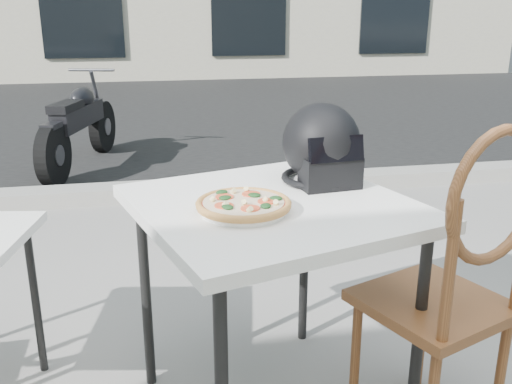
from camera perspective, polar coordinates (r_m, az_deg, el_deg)
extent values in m
cube|color=black|center=(8.56, -7.19, 7.94)|extent=(30.00, 8.00, 0.00)
cube|color=gray|center=(4.67, -3.63, 0.47)|extent=(30.00, 0.25, 0.12)
cube|color=black|center=(12.45, -17.12, 17.75)|extent=(1.60, 0.08, 2.20)
cube|color=black|center=(12.61, -0.74, 18.48)|extent=(1.60, 0.08, 2.20)
cube|color=black|center=(13.59, 13.80, 17.95)|extent=(1.60, 0.08, 2.20)
cube|color=white|center=(1.93, 1.75, -1.56)|extent=(1.08, 1.08, 0.04)
cylinder|color=black|center=(2.04, 15.91, -13.98)|extent=(0.05, 0.05, 0.78)
cylinder|color=black|center=(2.28, -10.95, -10.11)|extent=(0.05, 0.05, 0.78)
cylinder|color=black|center=(2.54, 4.84, -6.75)|extent=(0.05, 0.05, 0.78)
cylinder|color=white|center=(1.82, -1.25, -1.90)|extent=(0.28, 0.28, 0.01)
torus|color=white|center=(1.81, -1.25, -1.74)|extent=(0.29, 0.29, 0.01)
cylinder|color=#BF8745|center=(1.81, -1.25, -1.33)|extent=(0.39, 0.39, 0.01)
torus|color=#BF8745|center=(1.81, -1.25, -1.14)|extent=(0.41, 0.41, 0.02)
cylinder|color=red|center=(1.81, -1.25, -1.11)|extent=(0.35, 0.35, 0.00)
cylinder|color=beige|center=(1.81, -1.25, -1.02)|extent=(0.34, 0.34, 0.00)
cylinder|color=#D84725|center=(1.80, 1.11, -0.93)|extent=(0.08, 0.08, 0.00)
cylinder|color=#D84725|center=(1.87, -0.50, -0.19)|extent=(0.08, 0.08, 0.00)
cylinder|color=#D84725|center=(1.85, -3.17, -0.48)|extent=(0.08, 0.08, 0.00)
cylinder|color=#D84725|center=(1.76, -3.22, -1.35)|extent=(0.08, 0.08, 0.00)
cylinder|color=#D84725|center=(1.74, -0.59, -1.64)|extent=(0.08, 0.08, 0.00)
ellipsoid|color=#153A17|center=(1.85, -0.17, -0.31)|extent=(0.05, 0.05, 0.01)
ellipsoid|color=#153A17|center=(1.83, -3.11, -0.57)|extent=(0.05, 0.05, 0.01)
ellipsoid|color=#153A17|center=(1.75, 0.98, -1.39)|extent=(0.05, 0.05, 0.01)
ellipsoid|color=#153A17|center=(1.74, -2.88, -1.51)|extent=(0.05, 0.05, 0.01)
ellipsoid|color=#153A17|center=(1.82, 2.00, -0.62)|extent=(0.05, 0.04, 0.01)
ellipsoid|color=#153A17|center=(1.88, -3.45, -0.02)|extent=(0.05, 0.05, 0.01)
cylinder|color=#F3DF94|center=(1.77, -1.18, -1.07)|extent=(0.02, 0.03, 0.02)
cylinder|color=#F3DF94|center=(1.88, -2.27, 0.09)|extent=(0.03, 0.03, 0.02)
cylinder|color=#F3DF94|center=(1.80, 0.97, -0.78)|extent=(0.02, 0.02, 0.02)
cylinder|color=#F3DF94|center=(1.90, -0.97, 0.25)|extent=(0.02, 0.03, 0.02)
cylinder|color=#F3DF94|center=(1.71, -0.62, -1.77)|extent=(0.03, 0.03, 0.02)
cylinder|color=#F3DF94|center=(1.81, -4.37, -0.72)|extent=(0.03, 0.02, 0.02)
cylinder|color=#F3DF94|center=(1.77, 2.00, -1.08)|extent=(0.02, 0.03, 0.02)
cylinder|color=#F3DF94|center=(1.76, -3.07, -1.22)|extent=(0.03, 0.03, 0.02)
ellipsoid|color=black|center=(2.12, 6.53, 4.92)|extent=(0.32, 0.33, 0.30)
cube|color=black|center=(2.06, 7.45, 1.93)|extent=(0.22, 0.13, 0.12)
torus|color=black|center=(2.16, 6.40, 1.48)|extent=(0.32, 0.32, 0.03)
cube|color=black|center=(2.01, 8.03, 4.27)|extent=(0.20, 0.06, 0.09)
cube|color=brown|center=(2.06, 17.24, -10.62)|extent=(0.57, 0.57, 0.04)
cylinder|color=brown|center=(2.40, 16.28, -13.15)|extent=(0.05, 0.05, 0.48)
cylinder|color=brown|center=(2.18, 9.90, -16.05)|extent=(0.05, 0.05, 0.48)
cylinder|color=brown|center=(2.23, 23.23, -16.58)|extent=(0.05, 0.05, 0.48)
cylinder|color=brown|center=(1.74, 18.76, -7.90)|extent=(0.05, 0.05, 0.46)
torus|color=brown|center=(1.80, 22.95, -0.40)|extent=(0.41, 0.19, 0.43)
cylinder|color=black|center=(2.51, -21.19, -10.07)|extent=(0.04, 0.04, 0.65)
cylinder|color=black|center=(6.27, -15.10, 6.34)|extent=(0.25, 0.54, 0.53)
cylinder|color=slate|center=(6.27, -15.10, 6.34)|extent=(0.17, 0.20, 0.18)
cylinder|color=black|center=(5.14, -19.61, 3.49)|extent=(0.25, 0.54, 0.53)
cylinder|color=slate|center=(5.14, -19.61, 3.49)|extent=(0.17, 0.20, 0.18)
cube|color=black|center=(5.66, -17.34, 7.25)|extent=(0.40, 0.94, 0.20)
ellipsoid|color=black|center=(5.76, -17.00, 8.99)|extent=(0.29, 0.41, 0.20)
cube|color=black|center=(5.39, -18.50, 8.11)|extent=(0.29, 0.48, 0.07)
cylinder|color=slate|center=(6.16, -15.53, 8.80)|extent=(0.11, 0.29, 0.63)
cylinder|color=slate|center=(6.02, -16.13, 11.64)|extent=(0.45, 0.15, 0.03)
cube|color=black|center=(5.10, -19.82, 6.25)|extent=(0.17, 0.22, 0.04)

